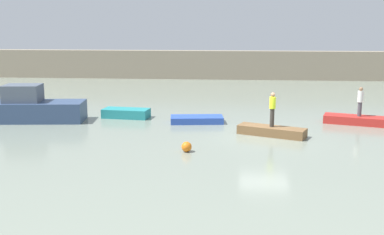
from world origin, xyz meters
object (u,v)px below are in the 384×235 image
at_px(rowboat_teal, 126,113).
at_px(rowboat_blue, 197,119).
at_px(motorboat, 33,108).
at_px(mooring_buoy, 187,147).
at_px(rowboat_brown, 272,131).
at_px(person_hiviz_shirt, 272,108).
at_px(person_white_shirt, 360,100).
at_px(rowboat_red, 359,120).

xyz_separation_m(rowboat_teal, rowboat_blue, (4.38, -1.12, -0.08)).
height_order(motorboat, rowboat_teal, motorboat).
bearing_deg(mooring_buoy, rowboat_brown, 40.48).
bearing_deg(rowboat_brown, person_hiviz_shirt, 29.88).
bearing_deg(rowboat_blue, person_white_shirt, -4.76).
height_order(rowboat_brown, person_hiviz_shirt, person_hiviz_shirt).
height_order(motorboat, rowboat_brown, motorboat).
relative_size(rowboat_teal, rowboat_blue, 0.92).
bearing_deg(person_white_shirt, person_hiviz_shirt, -148.53).
distance_m(rowboat_blue, rowboat_brown, 4.92).
relative_size(rowboat_brown, person_white_shirt, 2.07).
xyz_separation_m(rowboat_teal, person_hiviz_shirt, (8.43, -3.91, 1.17)).
relative_size(person_white_shirt, mooring_buoy, 3.59).
distance_m(rowboat_red, person_white_shirt, 1.15).
bearing_deg(rowboat_red, person_white_shirt, 0.00).
bearing_deg(rowboat_red, person_hiviz_shirt, -131.38).
bearing_deg(rowboat_teal, person_hiviz_shirt, -18.28).
distance_m(rowboat_teal, rowboat_brown, 9.29).
xyz_separation_m(rowboat_blue, rowboat_red, (9.20, 0.36, 0.04)).
distance_m(rowboat_red, person_hiviz_shirt, 6.16).
bearing_deg(rowboat_brown, rowboat_blue, 168.10).
bearing_deg(person_hiviz_shirt, rowboat_brown, -172.87).
distance_m(rowboat_brown, person_white_shirt, 6.15).
distance_m(rowboat_brown, mooring_buoy, 5.31).
bearing_deg(rowboat_blue, mooring_buoy, -96.96).
bearing_deg(rowboat_red, rowboat_teal, -166.04).
height_order(rowboat_red, person_white_shirt, person_white_shirt).
relative_size(motorboat, rowboat_blue, 1.95).
height_order(rowboat_red, mooring_buoy, rowboat_red).
relative_size(motorboat, mooring_buoy, 12.65).
bearing_deg(motorboat, rowboat_teal, 15.66).
bearing_deg(rowboat_blue, rowboat_red, -4.76).
distance_m(person_white_shirt, mooring_buoy, 11.38).
relative_size(rowboat_blue, person_hiviz_shirt, 1.70).
bearing_deg(rowboat_brown, person_white_shirt, 54.22).
bearing_deg(motorboat, rowboat_blue, 2.04).
relative_size(rowboat_teal, rowboat_brown, 0.80).
bearing_deg(person_white_shirt, rowboat_red, 0.00).
bearing_deg(rowboat_teal, rowboat_red, 3.43).
xyz_separation_m(person_hiviz_shirt, mooring_buoy, (-4.04, -3.45, -1.21)).
xyz_separation_m(person_white_shirt, mooring_buoy, (-9.19, -6.60, -1.15)).
bearing_deg(rowboat_red, mooring_buoy, -127.17).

